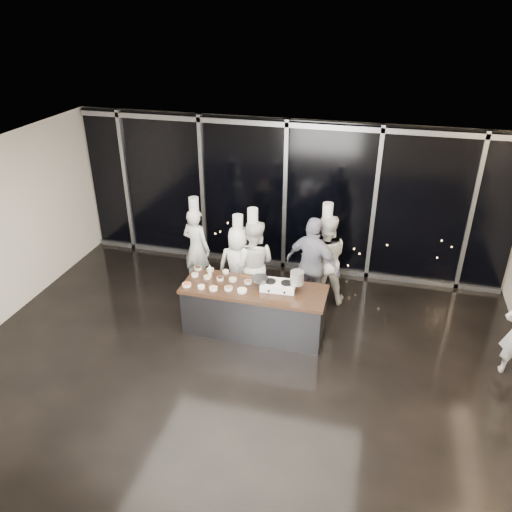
{
  "coord_description": "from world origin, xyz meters",
  "views": [
    {
      "loc": [
        1.86,
        -6.09,
        5.29
      ],
      "look_at": [
        -0.04,
        1.2,
        1.35
      ],
      "focal_mm": 35.0,
      "sensor_mm": 36.0,
      "label": 1
    }
  ],
  "objects": [
    {
      "name": "chef_right",
      "position": [
        1.01,
        2.24,
        0.91
      ],
      "size": [
        1.01,
        0.87,
        2.02
      ],
      "rotation": [
        0.0,
        0.0,
        3.39
      ],
      "color": "silver",
      "rests_on": "ground"
    },
    {
      "name": "room_shell",
      "position": [
        0.18,
        0.0,
        2.25
      ],
      "size": [
        9.02,
        7.02,
        3.21
      ],
      "color": "beige",
      "rests_on": "ground"
    },
    {
      "name": "chef_left",
      "position": [
        -0.53,
        1.76,
        0.81
      ],
      "size": [
        0.84,
        0.61,
        1.83
      ],
      "rotation": [
        0.0,
        0.0,
        3.28
      ],
      "color": "silver",
      "rests_on": "ground"
    },
    {
      "name": "chef_center",
      "position": [
        -0.25,
        1.74,
        0.89
      ],
      "size": [
        0.9,
        0.73,
        1.99
      ],
      "rotation": [
        0.0,
        0.0,
        3.22
      ],
      "color": "silver",
      "rests_on": "ground"
    },
    {
      "name": "stock_pot",
      "position": [
        0.71,
        0.99,
        1.15
      ],
      "size": [
        0.24,
        0.24,
        0.23
      ],
      "primitive_type": "cylinder",
      "rotation": [
        0.0,
        0.0,
        0.05
      ],
      "color": "silver",
      "rests_on": "stove"
    },
    {
      "name": "squeeze_bottle",
      "position": [
        -0.85,
        1.07,
        1.01
      ],
      "size": [
        0.07,
        0.07,
        0.24
      ],
      "color": "silver",
      "rests_on": "demo_counter"
    },
    {
      "name": "chef_far_left",
      "position": [
        -1.52,
        2.17,
        0.86
      ],
      "size": [
        0.71,
        0.57,
        1.91
      ],
      "rotation": [
        0.0,
        0.0,
        2.83
      ],
      "color": "silver",
      "rests_on": "ground"
    },
    {
      "name": "demo_counter",
      "position": [
        0.0,
        0.9,
        0.45
      ],
      "size": [
        2.46,
        0.86,
        0.9
      ],
      "color": "#38393D",
      "rests_on": "ground"
    },
    {
      "name": "frying_pan",
      "position": [
        0.08,
        0.95,
        1.06
      ],
      "size": [
        0.49,
        0.29,
        0.05
      ],
      "rotation": [
        0.0,
        0.0,
        0.05
      ],
      "color": "slate",
      "rests_on": "stove"
    },
    {
      "name": "prep_bowls",
      "position": [
        -0.68,
        0.93,
        0.93
      ],
      "size": [
        1.14,
        0.74,
        0.05
      ],
      "color": "silver",
      "rests_on": "demo_counter"
    },
    {
      "name": "window_wall",
      "position": [
        0.0,
        3.43,
        1.6
      ],
      "size": [
        8.9,
        0.11,
        3.2
      ],
      "color": "black",
      "rests_on": "ground"
    },
    {
      "name": "stove",
      "position": [
        0.4,
        0.98,
        0.96
      ],
      "size": [
        0.59,
        0.4,
        0.14
      ],
      "rotation": [
        0.0,
        0.0,
        0.05
      ],
      "color": "white",
      "rests_on": "demo_counter"
    },
    {
      "name": "ground",
      "position": [
        0.0,
        0.0,
        0.0
      ],
      "size": [
        9.0,
        9.0,
        0.0
      ],
      "primitive_type": "plane",
      "color": "black",
      "rests_on": "ground"
    },
    {
      "name": "guest",
      "position": [
        0.85,
        1.87,
        0.93
      ],
      "size": [
        1.19,
        0.83,
        1.87
      ],
      "rotation": [
        0.0,
        0.0,
        2.76
      ],
      "color": "#131334",
      "rests_on": "ground"
    }
  ]
}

